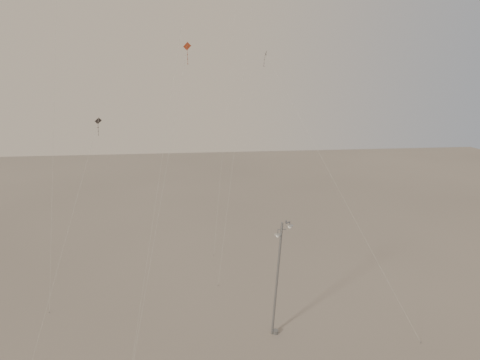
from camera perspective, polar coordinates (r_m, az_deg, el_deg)
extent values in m
plane|color=gray|center=(30.45, -0.98, -24.98)|extent=(160.00, 160.00, 0.00)
cylinder|color=gray|center=(32.29, 5.43, -22.03)|extent=(0.44, 0.44, 0.30)
cylinder|color=gray|center=(29.77, 5.65, -14.98)|extent=(0.73, 0.18, 9.45)
cylinder|color=gray|center=(27.82, 7.02, -6.32)|extent=(0.14, 0.14, 0.18)
cylinder|color=gray|center=(28.06, 7.31, -6.46)|extent=(0.42, 0.38, 0.07)
cylinder|color=gray|center=(28.31, 7.59, -6.60)|extent=(0.06, 0.06, 0.30)
ellipsoid|color=#A9A9A4|center=(28.37, 7.58, -6.89)|extent=(0.52, 0.52, 0.18)
cylinder|color=gray|center=(27.98, 6.38, -7.49)|extent=(0.60, 0.08, 0.07)
cylinder|color=gray|center=(28.00, 5.76, -7.90)|extent=(0.06, 0.06, 0.40)
ellipsoid|color=#A9A9A4|center=(28.08, 5.75, -8.28)|extent=(0.52, 0.52, 0.18)
cylinder|color=beige|center=(34.30, -26.45, 10.81)|extent=(3.70, 4.42, 35.84)
cylinder|color=gray|center=(38.25, -27.05, -17.50)|extent=(0.06, 0.06, 0.10)
cylinder|color=beige|center=(29.64, -11.67, 4.07)|extent=(4.88, 11.53, 28.11)
cylinder|color=beige|center=(39.59, 0.71, 17.10)|extent=(6.78, 12.85, 41.93)
cylinder|color=gray|center=(38.23, -3.35, -15.73)|extent=(0.06, 0.06, 0.10)
cube|color=maroon|center=(33.18, -8.06, 19.54)|extent=(0.67, 0.24, 0.67)
cylinder|color=maroon|center=(33.27, -8.00, 18.00)|extent=(0.03, 0.19, 1.17)
cylinder|color=beige|center=(27.96, -11.92, -2.83)|extent=(4.31, 13.08, 22.23)
cube|color=#2C2625|center=(40.54, 3.93, 18.63)|extent=(0.24, 0.68, 0.64)
cylinder|color=#2C2625|center=(40.44, 3.71, 17.53)|extent=(0.16, 0.07, 0.99)
cylinder|color=beige|center=(34.54, 13.86, 0.38)|extent=(9.41, 17.04, 22.12)
cylinder|color=gray|center=(34.30, 25.83, -21.37)|extent=(0.06, 0.06, 0.10)
cylinder|color=beige|center=(42.02, -2.05, 10.98)|extent=(3.70, 4.68, 33.16)
cylinder|color=gray|center=(44.04, -4.04, -11.35)|extent=(0.06, 0.06, 0.10)
cube|color=#2C2625|center=(32.38, -20.80, 8.42)|extent=(0.53, 0.22, 0.54)
cylinder|color=#2C2625|center=(32.59, -20.79, 7.18)|extent=(0.12, 0.14, 0.97)
cylinder|color=beige|center=(31.32, -24.91, -7.71)|extent=(4.32, 7.67, 16.35)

